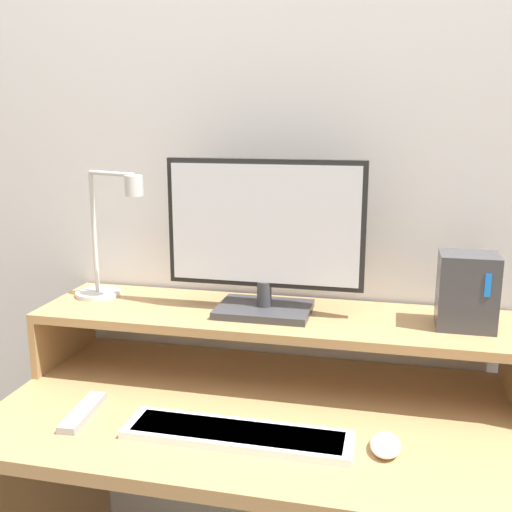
{
  "coord_description": "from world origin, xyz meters",
  "views": [
    {
      "loc": [
        0.28,
        -0.89,
        1.38
      ],
      "look_at": [
        -0.01,
        0.35,
        1.09
      ],
      "focal_mm": 42.0,
      "sensor_mm": 36.0,
      "label": 1
    }
  ],
  "objects_px": {
    "router_dock": "(467,291)",
    "keyboard": "(237,434)",
    "desk_lamp": "(108,247)",
    "monitor": "(265,237)",
    "remote_control": "(83,412)",
    "mouse": "(386,445)"
  },
  "relations": [
    {
      "from": "monitor",
      "to": "remote_control",
      "type": "relative_size",
      "value": 2.76
    },
    {
      "from": "keyboard",
      "to": "remote_control",
      "type": "xyz_separation_m",
      "value": [
        -0.36,
        0.02,
        -0.0
      ]
    },
    {
      "from": "desk_lamp",
      "to": "remote_control",
      "type": "bearing_deg",
      "value": -76.21
    },
    {
      "from": "keyboard",
      "to": "mouse",
      "type": "bearing_deg",
      "value": 4.12
    },
    {
      "from": "router_dock",
      "to": "keyboard",
      "type": "relative_size",
      "value": 0.37
    },
    {
      "from": "router_dock",
      "to": "keyboard",
      "type": "bearing_deg",
      "value": -145.94
    },
    {
      "from": "monitor",
      "to": "desk_lamp",
      "type": "distance_m",
      "value": 0.42
    },
    {
      "from": "keyboard",
      "to": "remote_control",
      "type": "distance_m",
      "value": 0.36
    },
    {
      "from": "desk_lamp",
      "to": "router_dock",
      "type": "relative_size",
      "value": 1.96
    },
    {
      "from": "mouse",
      "to": "remote_control",
      "type": "relative_size",
      "value": 0.54
    },
    {
      "from": "desk_lamp",
      "to": "mouse",
      "type": "height_order",
      "value": "desk_lamp"
    },
    {
      "from": "monitor",
      "to": "desk_lamp",
      "type": "bearing_deg",
      "value": 176.91
    },
    {
      "from": "router_dock",
      "to": "desk_lamp",
      "type": "bearing_deg",
      "value": 178.62
    },
    {
      "from": "router_dock",
      "to": "mouse",
      "type": "bearing_deg",
      "value": -119.54
    },
    {
      "from": "desk_lamp",
      "to": "mouse",
      "type": "relative_size",
      "value": 3.58
    },
    {
      "from": "desk_lamp",
      "to": "router_dock",
      "type": "distance_m",
      "value": 0.89
    },
    {
      "from": "desk_lamp",
      "to": "keyboard",
      "type": "height_order",
      "value": "desk_lamp"
    },
    {
      "from": "desk_lamp",
      "to": "remote_control",
      "type": "xyz_separation_m",
      "value": [
        0.08,
        -0.31,
        -0.3
      ]
    },
    {
      "from": "desk_lamp",
      "to": "keyboard",
      "type": "distance_m",
      "value": 0.62
    },
    {
      "from": "monitor",
      "to": "mouse",
      "type": "bearing_deg",
      "value": -43.22
    },
    {
      "from": "router_dock",
      "to": "remote_control",
      "type": "bearing_deg",
      "value": -160.32
    },
    {
      "from": "router_dock",
      "to": "mouse",
      "type": "height_order",
      "value": "router_dock"
    }
  ]
}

